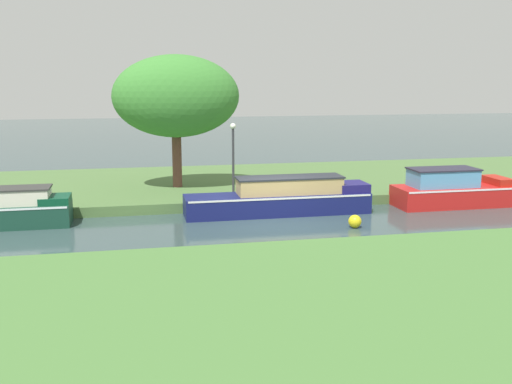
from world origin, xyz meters
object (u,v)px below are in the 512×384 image
(lamp_post, at_px, (233,150))
(willow_tree_left, at_px, (176,97))
(mooring_post_near, at_px, (430,182))
(channel_buoy, at_px, (355,221))
(navy_barge, at_px, (283,198))
(forest_narrowboat, at_px, (5,209))
(red_cruiser, at_px, (451,190))

(lamp_post, bearing_deg, willow_tree_left, 140.64)
(mooring_post_near, height_order, channel_buoy, mooring_post_near)
(navy_barge, xyz_separation_m, willow_tree_left, (-3.74, 3.96, 3.80))
(navy_barge, distance_m, lamp_post, 3.18)
(navy_barge, distance_m, forest_narrowboat, 10.18)
(red_cruiser, bearing_deg, channel_buoy, -152.77)
(lamp_post, bearing_deg, channel_buoy, -54.20)
(forest_narrowboat, height_order, channel_buoy, forest_narrowboat)
(lamp_post, distance_m, mooring_post_near, 8.61)
(mooring_post_near, relative_size, channel_buoy, 1.78)
(red_cruiser, bearing_deg, willow_tree_left, 160.00)
(forest_narrowboat, xyz_separation_m, red_cruiser, (17.32, 0.00, 0.02))
(mooring_post_near, bearing_deg, lamp_post, 173.22)
(navy_barge, xyz_separation_m, lamp_post, (-1.59, 2.20, 1.66))
(lamp_post, xyz_separation_m, mooring_post_near, (8.43, -1.00, -1.46))
(navy_barge, relative_size, channel_buoy, 15.54)
(channel_buoy, bearing_deg, lamp_post, 125.80)
(forest_narrowboat, bearing_deg, willow_tree_left, 31.63)
(red_cruiser, bearing_deg, lamp_post, 165.88)
(navy_barge, height_order, forest_narrowboat, navy_barge)
(willow_tree_left, bearing_deg, channel_buoy, -49.52)
(channel_buoy, bearing_deg, navy_barge, 125.74)
(navy_barge, relative_size, forest_narrowboat, 1.58)
(lamp_post, height_order, mooring_post_near, lamp_post)
(red_cruiser, relative_size, mooring_post_near, 5.81)
(navy_barge, bearing_deg, mooring_post_near, 9.91)
(red_cruiser, height_order, mooring_post_near, red_cruiser)
(mooring_post_near, bearing_deg, willow_tree_left, 165.34)
(willow_tree_left, bearing_deg, navy_barge, -46.65)
(lamp_post, relative_size, channel_buoy, 6.44)
(willow_tree_left, distance_m, lamp_post, 3.52)
(red_cruiser, bearing_deg, navy_barge, 180.00)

